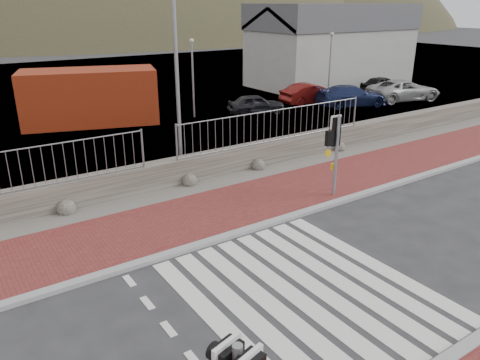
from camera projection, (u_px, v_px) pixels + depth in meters
ground at (305, 291)px, 10.11m from camera, size 220.00×220.00×0.00m
sidewalk_far at (202, 216)px, 13.58m from camera, size 40.00×3.00×0.08m
kerb_far at (230, 236)px, 12.42m from camera, size 40.00×0.25×0.12m
zebra_crossing at (305, 291)px, 10.11m from camera, size 4.62×5.60×0.01m
gravel_strip at (171, 194)px, 15.14m from camera, size 40.00×1.50×0.06m
stone_wall at (160, 175)px, 15.61m from camera, size 40.00×0.60×0.90m
railing at (159, 137)px, 15.01m from camera, size 18.07×0.07×1.22m
quay at (31, 95)px, 31.74m from camera, size 120.00×40.00×0.50m
harbor_building at (332, 44)px, 34.95m from camera, size 12.20×6.20×5.80m
hills_backdrop at (22, 163)px, 89.97m from camera, size 254.00×90.00×100.00m
traffic_signal_far at (337, 139)px, 14.32m from camera, size 0.64×0.26×2.66m
streetlight at (180, 55)px, 15.57m from camera, size 1.57×0.50×7.47m
shipping_container at (90, 97)px, 23.75m from camera, size 7.07×4.57×2.73m
car_a at (256, 104)px, 26.10m from camera, size 3.44×2.21×1.09m
car_b at (311, 94)px, 28.63m from camera, size 3.93×1.76×1.25m
car_c at (351, 96)px, 27.95m from camera, size 4.67×2.97×1.26m
car_d at (404, 90)px, 29.60m from camera, size 5.07×3.22×1.30m
car_e at (382, 85)px, 32.18m from camera, size 3.35×1.35×1.14m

